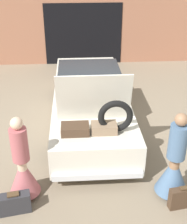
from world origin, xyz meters
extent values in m
plane|color=#7F705B|center=(0.00, 0.00, 0.00)|extent=(40.00, 40.00, 0.00)
cube|color=#9E664C|center=(0.00, 4.42, 1.40)|extent=(12.00, 0.12, 2.80)
cube|color=black|center=(0.00, 4.34, 1.10)|extent=(2.80, 0.02, 2.20)
cube|color=silver|center=(0.00, 0.00, 0.50)|extent=(1.76, 5.05, 0.64)
cube|color=#1E2328|center=(0.00, 0.30, 1.04)|extent=(1.55, 1.62, 0.44)
cylinder|color=black|center=(-0.81, 1.57, 0.32)|extent=(0.18, 0.64, 0.64)
cylinder|color=black|center=(0.81, 1.57, 0.32)|extent=(0.18, 0.64, 0.64)
cylinder|color=black|center=(-0.81, -1.51, 0.32)|extent=(0.18, 0.64, 0.64)
cylinder|color=black|center=(0.81, -1.51, 0.32)|extent=(0.18, 0.64, 0.64)
cube|color=silver|center=(0.00, -2.56, 0.28)|extent=(1.67, 0.10, 0.12)
cube|color=silver|center=(0.00, -1.50, 1.34)|extent=(1.49, 0.25, 1.04)
cube|color=#473323|center=(-0.39, -1.93, 0.91)|extent=(0.53, 0.36, 0.17)
cube|color=#8C7259|center=(0.17, -1.93, 0.91)|extent=(0.49, 0.32, 0.18)
torus|color=black|center=(0.38, -1.93, 1.15)|extent=(0.67, 0.12, 0.67)
cylinder|color=beige|center=(-1.31, -2.65, 0.39)|extent=(0.16, 0.16, 0.77)
cone|color=#B25B60|center=(-1.31, -2.65, 0.43)|extent=(0.55, 0.55, 0.70)
cylinder|color=#B25B60|center=(-1.31, -2.65, 1.08)|extent=(0.29, 0.29, 0.61)
sphere|color=beige|center=(-1.31, -2.65, 1.49)|extent=(0.21, 0.21, 0.21)
cylinder|color=#997051|center=(1.31, -2.79, 0.40)|extent=(0.17, 0.17, 0.80)
cone|color=slate|center=(1.31, -2.79, 0.44)|extent=(0.59, 0.59, 0.72)
cylinder|color=slate|center=(1.31, -2.79, 1.12)|extent=(0.31, 0.31, 0.63)
sphere|color=#997051|center=(1.31, -2.79, 1.54)|extent=(0.22, 0.22, 0.22)
cube|color=#2D2D33|center=(-1.44, -3.07, 0.18)|extent=(0.57, 0.28, 0.37)
cube|color=#4C3823|center=(-1.44, -3.07, 0.39)|extent=(0.21, 0.15, 0.02)
cube|color=#473323|center=(1.43, -3.13, 0.20)|extent=(0.53, 0.22, 0.40)
cube|color=#4C3823|center=(1.43, -3.13, 0.42)|extent=(0.19, 0.11, 0.02)
camera|label=1|loc=(-0.36, -7.00, 4.01)|focal=50.00mm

